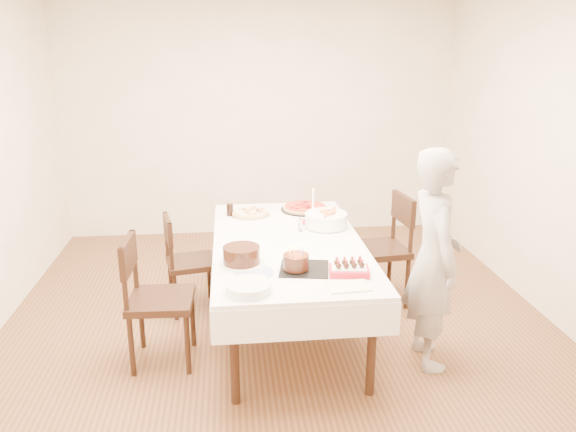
{
  "coord_description": "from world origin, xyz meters",
  "views": [
    {
      "loc": [
        -0.37,
        -4.04,
        2.22
      ],
      "look_at": [
        0.06,
        0.01,
        0.95
      ],
      "focal_mm": 35.0,
      "sensor_mm": 36.0,
      "label": 1
    }
  ],
  "objects": [
    {
      "name": "plate_stack",
      "position": [
        -0.27,
        -0.87,
        0.78
      ],
      "size": [
        0.33,
        0.33,
        0.06
      ],
      "primitive_type": "cylinder",
      "rotation": [
        0.0,
        0.0,
        -0.17
      ],
      "color": "white",
      "rests_on": "dining_table"
    },
    {
      "name": "wall_front",
      "position": [
        0.0,
        -2.5,
        1.35
      ],
      "size": [
        4.5,
        0.04,
        2.7
      ],
      "primitive_type": "cube",
      "color": "#F6EBCF",
      "rests_on": "floor"
    },
    {
      "name": "shaker_pair",
      "position": [
        0.19,
        0.24,
        0.8
      ],
      "size": [
        0.11,
        0.11,
        0.1
      ],
      "primitive_type": null,
      "rotation": [
        0.0,
        0.0,
        -0.3
      ],
      "color": "white",
      "rests_on": "dining_table"
    },
    {
      "name": "birthday_cake",
      "position": [
        0.06,
        -0.57,
        0.84
      ],
      "size": [
        0.22,
        0.22,
        0.16
      ],
      "primitive_type": "cylinder",
      "rotation": [
        0.0,
        0.0,
        0.32
      ],
      "color": "#38190F",
      "rests_on": "dining_table"
    },
    {
      "name": "dining_table",
      "position": [
        0.06,
        0.01,
        0.38
      ],
      "size": [
        1.9,
        2.42,
        0.75
      ],
      "primitive_type": "cube",
      "rotation": [
        0.0,
        0.0,
        0.41
      ],
      "color": "white",
      "rests_on": "floor"
    },
    {
      "name": "wall_right",
      "position": [
        2.25,
        0.0,
        1.35
      ],
      "size": [
        0.04,
        5.0,
        2.7
      ],
      "primitive_type": "cube",
      "color": "#F6EBCF",
      "rests_on": "floor"
    },
    {
      "name": "red_placemat",
      "position": [
        0.37,
        0.44,
        0.75
      ],
      "size": [
        0.35,
        0.35,
        0.01
      ],
      "primitive_type": "cube",
      "rotation": [
        0.0,
        0.0,
        0.38
      ],
      "color": "#B21E1E",
      "rests_on": "dining_table"
    },
    {
      "name": "box_lid",
      "position": [
        0.35,
        -0.88,
        0.75
      ],
      "size": [
        0.28,
        0.19,
        0.02
      ],
      "primitive_type": "cube",
      "rotation": [
        0.0,
        0.0,
        0.07
      ],
      "color": "beige",
      "rests_on": "dining_table"
    },
    {
      "name": "cake_board",
      "position": [
        0.11,
        -0.55,
        0.75
      ],
      "size": [
        0.38,
        0.38,
        0.01
      ],
      "primitive_type": "cube",
      "rotation": [
        0.0,
        0.0,
        -0.18
      ],
      "color": "black",
      "rests_on": "dining_table"
    },
    {
      "name": "cola_glass",
      "position": [
        -0.37,
        0.73,
        0.8
      ],
      "size": [
        0.07,
        0.07,
        0.11
      ],
      "primitive_type": "cylinder",
      "rotation": [
        0.0,
        0.0,
        0.27
      ],
      "color": "black",
      "rests_on": "dining_table"
    },
    {
      "name": "layer_cake",
      "position": [
        -0.3,
        -0.42,
        0.81
      ],
      "size": [
        0.39,
        0.39,
        0.13
      ],
      "primitive_type": "cylinder",
      "rotation": [
        0.0,
        0.0,
        0.22
      ],
      "color": "black",
      "rests_on": "dining_table"
    },
    {
      "name": "chair_right_savory",
      "position": [
        0.91,
        0.43,
        0.49
      ],
      "size": [
        0.55,
        0.55,
        0.98
      ],
      "primitive_type": null,
      "rotation": [
        0.0,
        0.0,
        0.11
      ],
      "color": "black",
      "rests_on": "floor"
    },
    {
      "name": "taper_candle",
      "position": [
        0.33,
        0.47,
        0.9
      ],
      "size": [
        0.08,
        0.08,
        0.3
      ],
      "primitive_type": "cylinder",
      "rotation": [
        0.0,
        0.0,
        0.37
      ],
      "color": "white",
      "rests_on": "dining_table"
    },
    {
      "name": "pizza_pepperoni",
      "position": [
        0.31,
        0.83,
        0.77
      ],
      "size": [
        0.56,
        0.56,
        0.04
      ],
      "primitive_type": "cylinder",
      "rotation": [
        0.0,
        0.0,
        0.34
      ],
      "color": "red",
      "rests_on": "dining_table"
    },
    {
      "name": "floor",
      "position": [
        0.0,
        0.0,
        0.0
      ],
      "size": [
        5.0,
        5.0,
        0.0
      ],
      "primitive_type": "plane",
      "color": "#53301C",
      "rests_on": "ground"
    },
    {
      "name": "china_plate",
      "position": [
        -0.22,
        -0.59,
        0.75
      ],
      "size": [
        0.33,
        0.33,
        0.01
      ],
      "primitive_type": "cylinder",
      "rotation": [
        0.0,
        0.0,
        -0.4
      ],
      "color": "white",
      "rests_on": "dining_table"
    },
    {
      "name": "person",
      "position": [
        1.02,
        -0.56,
        0.78
      ],
      "size": [
        0.38,
        0.58,
        1.57
      ],
      "primitive_type": "imported",
      "rotation": [
        0.0,
        0.0,
        1.55
      ],
      "color": "#A39F9A",
      "rests_on": "floor"
    },
    {
      "name": "strawberry_box",
      "position": [
        0.4,
        -0.67,
        0.78
      ],
      "size": [
        0.28,
        0.21,
        0.07
      ],
      "primitive_type": null,
      "rotation": [
        0.0,
        0.0,
        -0.15
      ],
      "color": "red",
      "rests_on": "dining_table"
    },
    {
      "name": "wall_back",
      "position": [
        0.0,
        2.5,
        1.35
      ],
      "size": [
        4.5,
        0.04,
        2.7
      ],
      "primitive_type": "cube",
      "color": "#F6EBCF",
      "rests_on": "floor"
    },
    {
      "name": "chair_left_savory",
      "position": [
        -0.71,
        0.46,
        0.43
      ],
      "size": [
        0.52,
        0.52,
        0.85
      ],
      "primitive_type": null,
      "rotation": [
        0.0,
        0.0,
        3.35
      ],
      "color": "black",
      "rests_on": "floor"
    },
    {
      "name": "chair_left_dessert",
      "position": [
        -0.88,
        -0.36,
        0.48
      ],
      "size": [
        0.5,
        0.5,
        0.95
      ],
      "primitive_type": null,
      "rotation": [
        0.0,
        0.0,
        3.1
      ],
      "color": "black",
      "rests_on": "floor"
    },
    {
      "name": "pasta_bowl",
      "position": [
        0.42,
        0.32,
        0.81
      ],
      "size": [
        0.44,
        0.44,
        0.11
      ],
      "primitive_type": "cylinder",
      "rotation": [
        0.0,
        0.0,
        0.31
      ],
      "color": "white",
      "rests_on": "dining_table"
    },
    {
      "name": "pizza_white",
      "position": [
        -0.2,
        0.7,
        0.77
      ],
      "size": [
        0.37,
        0.37,
        0.04
      ],
      "primitive_type": "cylinder",
      "rotation": [
        0.0,
        0.0,
        0.05
      ],
      "color": "beige",
      "rests_on": "dining_table"
    }
  ]
}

